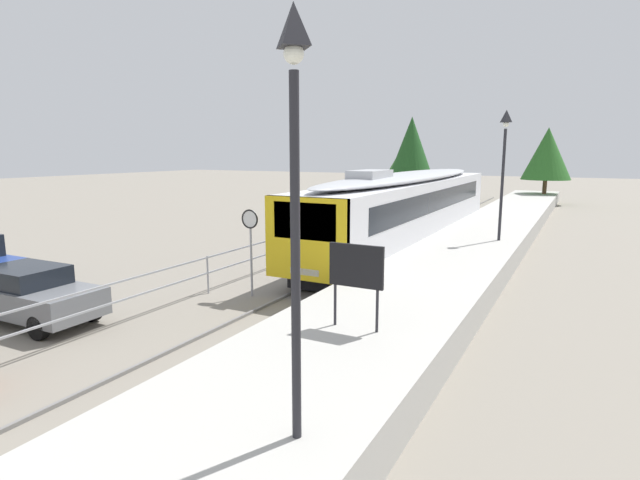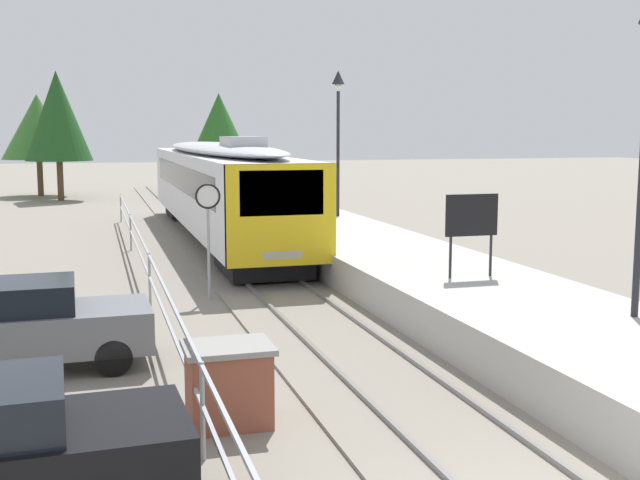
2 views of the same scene
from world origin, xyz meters
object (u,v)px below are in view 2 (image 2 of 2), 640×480
Objects in this scene: commuter_train at (218,183)px; platform_lamp_mid_platform at (338,115)px; speed_limit_sign at (208,212)px; parked_hatchback_grey at (26,324)px; platform_notice_board at (472,218)px; brick_utility_cabinet at (228,384)px.

commuter_train is 5.08m from platform_lamp_mid_platform.
speed_limit_sign is 0.70× the size of parked_hatchback_grey.
platform_lamp_mid_platform is 12.96m from platform_notice_board.
commuter_train is 14.18m from platform_notice_board.
platform_lamp_mid_platform reaches higher than commuter_train.
parked_hatchback_grey is at bearing 129.80° from brick_utility_cabinet.
commuter_train is 11.37× the size of platform_notice_board.
brick_utility_cabinet is 0.30× the size of parked_hatchback_grey.
platform_notice_board is (-0.99, -12.69, -2.44)m from platform_lamp_mid_platform.
platform_lamp_mid_platform is 11.35m from speed_limit_sign.
brick_utility_cabinet is at bearing -112.08° from platform_lamp_mid_platform.
commuter_train is 18.85m from brick_utility_cabinet.
parked_hatchback_grey is at bearing -110.48° from commuter_train.
brick_utility_cabinet is at bearing -98.55° from commuter_train.
brick_utility_cabinet is 4.48m from parked_hatchback_grey.
commuter_train reaches higher than speed_limit_sign.
speed_limit_sign is at bearing 83.57° from brick_utility_cabinet.
platform_lamp_mid_platform is 17.63m from parked_hatchback_grey.
platform_lamp_mid_platform is 4.42× the size of brick_utility_cabinet.
commuter_train is 7.30× the size of speed_limit_sign.
commuter_train reaches higher than parked_hatchback_grey.
platform_notice_board is at bearing -94.45° from platform_lamp_mid_platform.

